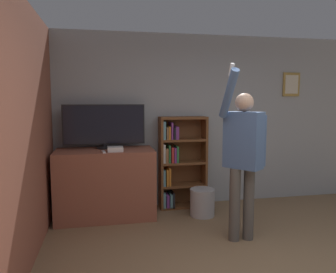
% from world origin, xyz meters
% --- Properties ---
extents(wall_back, '(6.46, 0.09, 2.70)m').
position_xyz_m(wall_back, '(0.01, 2.73, 1.35)').
color(wall_back, '#9EA3A8').
rests_on(wall_back, ground_plane).
extents(wall_side_brick, '(0.06, 4.30, 2.70)m').
position_xyz_m(wall_side_brick, '(-2.26, 1.35, 1.35)').
color(wall_side_brick, '#93513D').
rests_on(wall_side_brick, ground_plane).
extents(tv_ledge, '(1.38, 0.67, 0.98)m').
position_xyz_m(tv_ledge, '(-1.48, 2.32, 0.49)').
color(tv_ledge, '#93513D').
rests_on(tv_ledge, ground_plane).
extents(television, '(1.16, 0.22, 0.64)m').
position_xyz_m(television, '(-1.48, 2.45, 1.31)').
color(television, black).
rests_on(television, tv_ledge).
extents(game_console, '(0.21, 0.16, 0.07)m').
position_xyz_m(game_console, '(-1.34, 2.14, 1.01)').
color(game_console, white).
rests_on(game_console, tv_ledge).
extents(remote_loose, '(0.06, 0.14, 0.02)m').
position_xyz_m(remote_loose, '(-1.50, 2.08, 0.99)').
color(remote_loose, white).
rests_on(remote_loose, tv_ledge).
extents(bookshelf, '(0.73, 0.28, 1.43)m').
position_xyz_m(bookshelf, '(-0.36, 2.55, 0.72)').
color(bookshelf, brown).
rests_on(bookshelf, ground_plane).
extents(person, '(0.57, 0.57, 2.08)m').
position_xyz_m(person, '(0.11, 1.22, 1.07)').
color(person, '#56514C').
rests_on(person, ground_plane).
extents(waste_bin, '(0.36, 0.36, 0.39)m').
position_xyz_m(waste_bin, '(-0.10, 2.11, 0.20)').
color(waste_bin, '#B7B7BC').
rests_on(waste_bin, ground_plane).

